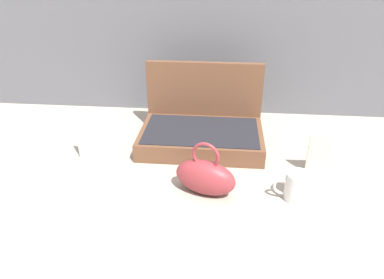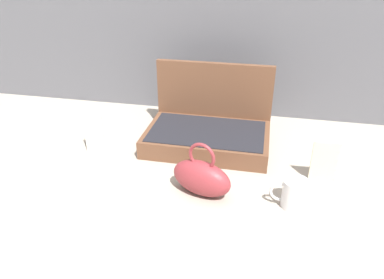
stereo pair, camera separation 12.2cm
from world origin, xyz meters
name	(u,v)px [view 2 (the right image)]	position (x,y,z in m)	size (l,w,h in m)	color
ground_plane	(188,171)	(0.00, 0.00, 0.00)	(6.00, 6.00, 0.00)	#9E9384
open_suitcase	(209,128)	(0.03, 0.23, 0.07)	(0.49, 0.32, 0.30)	brown
teal_pouch_handbag	(202,177)	(0.07, -0.12, 0.06)	(0.22, 0.15, 0.19)	maroon
coffee_mug	(294,194)	(0.36, -0.13, 0.05)	(0.12, 0.08, 0.10)	silver
info_card_left	(94,135)	(-0.38, 0.05, 0.08)	(0.08, 0.01, 0.16)	white
poster_card_right	(324,162)	(0.46, 0.04, 0.08)	(0.09, 0.01, 0.15)	beige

